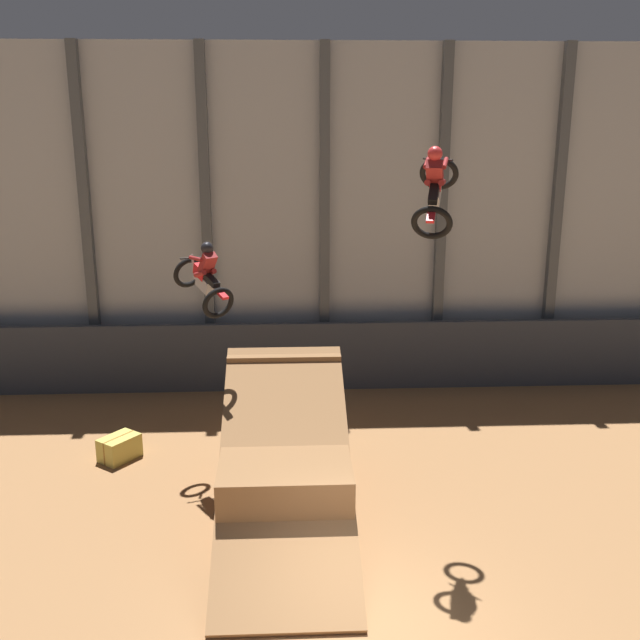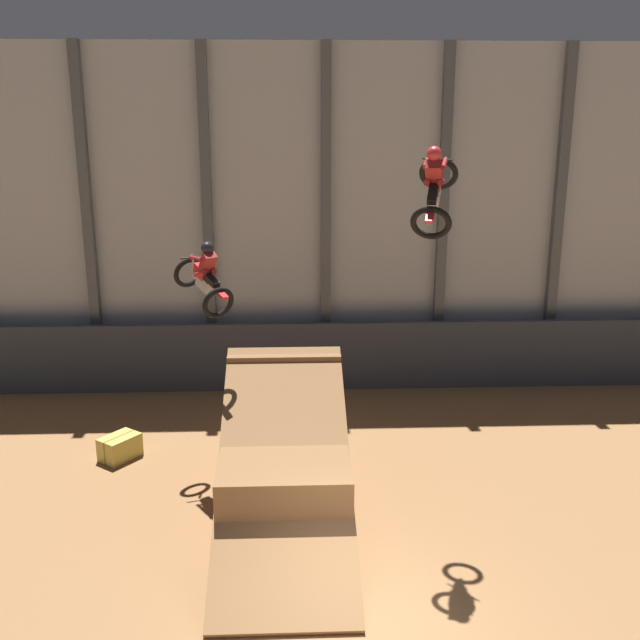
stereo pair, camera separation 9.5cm
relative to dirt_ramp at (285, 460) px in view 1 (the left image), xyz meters
The scene contains 7 objects.
ground_plane 4.41m from the dirt_ramp, 73.85° to the right, with size 60.00×60.00×0.00m, color #996B42.
arena_back_wall 8.49m from the dirt_ramp, 80.83° to the left, with size 32.00×0.40×9.79m.
lower_barrier 6.73m from the dirt_ramp, 79.74° to the left, with size 31.36×0.20×2.02m.
dirt_ramp is the anchor object (origin of this frame).
rider_bike_left_air 4.23m from the dirt_ramp, 135.58° to the left, with size 1.52×1.79×1.64m.
rider_bike_right_air 6.34m from the dirt_ramp, 15.63° to the right, with size 1.16×1.86×1.70m.
hay_bale_trackside 4.54m from the dirt_ramp, 150.56° to the left, with size 1.03×1.08×0.57m.
Camera 1 is at (-1.14, -10.01, 7.95)m, focal length 42.00 mm.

